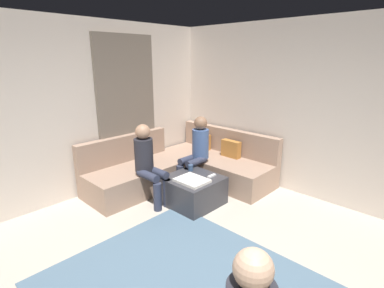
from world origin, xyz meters
The scene contains 10 objects.
wall_back centered at (0.00, 2.94, 1.35)m, with size 6.00×0.12×2.70m, color beige.
wall_left centered at (-2.94, 0.00, 1.35)m, with size 0.12×6.00×2.70m, color beige.
curtain_panel centered at (-2.84, 1.30, 1.25)m, with size 0.06×1.10×2.50m, color #726659.
sectional_couch centered at (-2.08, 1.88, 0.28)m, with size 2.10×2.55×0.87m.
ottoman centered at (-1.41, 1.42, 0.21)m, with size 0.76×0.76×0.42m, color #333338.
folded_blanket centered at (-1.31, 1.30, 0.44)m, with size 0.44×0.36×0.04m, color white.
coffee_mug centered at (-1.63, 1.60, 0.47)m, with size 0.08×0.08×0.10m, color #334C72.
game_remote centered at (-1.23, 1.64, 0.43)m, with size 0.05×0.15×0.02m, color white.
person_on_couch_back centered at (-1.82, 1.93, 0.66)m, with size 0.30×0.60×1.20m.
person_on_couch_side centered at (-1.93, 1.00, 0.66)m, with size 0.60×0.30×1.20m.
Camera 1 is at (1.39, -1.50, 2.13)m, focal length 27.52 mm.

